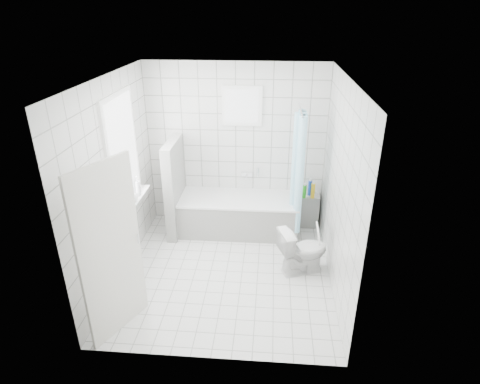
{
  "coord_description": "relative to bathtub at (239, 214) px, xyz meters",
  "views": [
    {
      "loc": [
        0.55,
        -4.5,
        3.34
      ],
      "look_at": [
        0.16,
        0.35,
        1.05
      ],
      "focal_mm": 30.0,
      "sensor_mm": 36.0,
      "label": 1
    }
  ],
  "objects": [
    {
      "name": "tub_faucet",
      "position": [
        0.1,
        0.33,
        0.56
      ],
      "size": [
        0.18,
        0.06,
        0.06
      ],
      "primitive_type": "cube",
      "color": "silver",
      "rests_on": "wall_back"
    },
    {
      "name": "window_back",
      "position": [
        0.02,
        0.33,
        1.66
      ],
      "size": [
        0.5,
        0.01,
        0.5
      ],
      "primitive_type": "cube",
      "color": "white",
      "rests_on": "wall_back"
    },
    {
      "name": "wall_right",
      "position": [
        1.32,
        -1.12,
        1.01
      ],
      "size": [
        0.02,
        3.0,
        2.6
      ],
      "primitive_type": "cube",
      "color": "white",
      "rests_on": "ground"
    },
    {
      "name": "tiled_ledge",
      "position": [
        1.08,
        0.25,
        -0.02
      ],
      "size": [
        0.4,
        0.24,
        0.55
      ],
      "primitive_type": "cube",
      "color": "white",
      "rests_on": "ground"
    },
    {
      "name": "wall_back",
      "position": [
        -0.08,
        0.38,
        1.01
      ],
      "size": [
        2.8,
        0.02,
        2.6
      ],
      "primitive_type": "cube",
      "color": "white",
      "rests_on": "ground"
    },
    {
      "name": "wall_left",
      "position": [
        -1.48,
        -1.12,
        1.01
      ],
      "size": [
        0.02,
        3.0,
        2.6
      ],
      "primitive_type": "cube",
      "color": "white",
      "rests_on": "ground"
    },
    {
      "name": "curtain_rod",
      "position": [
        0.87,
        -0.02,
        1.71
      ],
      "size": [
        0.02,
        0.8,
        0.02
      ],
      "primitive_type": "cylinder",
      "rotation": [
        1.57,
        0.0,
        0.0
      ],
      "color": "silver",
      "rests_on": "wall_back"
    },
    {
      "name": "ceiling",
      "position": [
        -0.08,
        -1.12,
        2.31
      ],
      "size": [
        3.0,
        3.0,
        0.0
      ],
      "primitive_type": "plane",
      "rotation": [
        3.14,
        0.0,
        0.0
      ],
      "color": "white",
      "rests_on": "ground"
    },
    {
      "name": "door",
      "position": [
        -1.15,
        -2.25,
        0.71
      ],
      "size": [
        0.39,
        0.74,
        2.0
      ],
      "primitive_type": "cube",
      "rotation": [
        0.0,
        0.0,
        -0.46
      ],
      "color": "silver",
      "rests_on": "ground"
    },
    {
      "name": "shower_curtain",
      "position": [
        0.87,
        -0.16,
        0.81
      ],
      "size": [
        0.14,
        0.48,
        1.78
      ],
      "primitive_type": null,
      "color": "#51C6EE",
      "rests_on": "curtain_rod"
    },
    {
      "name": "toilet",
      "position": [
        0.95,
        -1.02,
        0.04
      ],
      "size": [
        0.75,
        0.58,
        0.67
      ],
      "primitive_type": "imported",
      "rotation": [
        0.0,
        0.0,
        1.93
      ],
      "color": "white",
      "rests_on": "ground"
    },
    {
      "name": "ledge_bottles",
      "position": [
        1.1,
        0.2,
        0.38
      ],
      "size": [
        0.2,
        0.17,
        0.25
      ],
      "color": "green",
      "rests_on": "tiled_ledge"
    },
    {
      "name": "wall_front",
      "position": [
        -0.08,
        -2.62,
        1.01
      ],
      "size": [
        2.8,
        0.02,
        2.6
      ],
      "primitive_type": "cube",
      "color": "white",
      "rests_on": "ground"
    },
    {
      "name": "window_left",
      "position": [
        -1.43,
        -0.82,
        1.31
      ],
      "size": [
        0.01,
        0.9,
        1.4
      ],
      "primitive_type": "cube",
      "color": "white",
      "rests_on": "wall_left"
    },
    {
      "name": "window_sill",
      "position": [
        -1.39,
        -0.82,
        0.57
      ],
      "size": [
        0.18,
        1.02,
        0.08
      ],
      "primitive_type": "cube",
      "color": "white",
      "rests_on": "wall_left"
    },
    {
      "name": "ground",
      "position": [
        -0.08,
        -1.12,
        -0.29
      ],
      "size": [
        3.0,
        3.0,
        0.0
      ],
      "primitive_type": "plane",
      "color": "white",
      "rests_on": "ground"
    },
    {
      "name": "bathtub",
      "position": [
        0.0,
        0.0,
        0.0
      ],
      "size": [
        1.86,
        0.77,
        0.58
      ],
      "color": "white",
      "rests_on": "ground"
    },
    {
      "name": "partition_wall",
      "position": [
        -1.0,
        -0.05,
        0.46
      ],
      "size": [
        0.15,
        0.85,
        1.5
      ],
      "primitive_type": "cube",
      "color": "white",
      "rests_on": "ground"
    },
    {
      "name": "sill_bottles",
      "position": [
        -1.38,
        -0.81,
        0.72
      ],
      "size": [
        0.19,
        0.47,
        0.27
      ],
      "color": "#38DCFC",
      "rests_on": "window_sill"
    }
  ]
}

